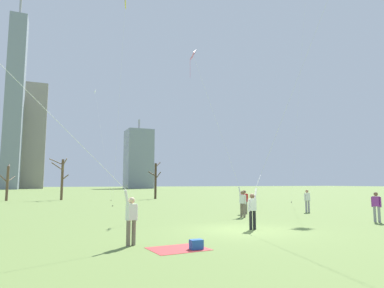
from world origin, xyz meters
TOP-DOWN VIEW (x-y plane):
  - ground_plane at (0.00, 0.00)m, footprint 400.00×400.00m
  - kite_flyer_midfield_left_red at (-6.38, -1.89)m, footprint 9.25×1.69m
  - kite_flyer_foreground_right_pink at (2.78, 5.75)m, footprint 1.65×5.84m
  - kite_flyer_foreground_left_purple at (1.63, -0.03)m, footprint 8.15×0.82m
  - bystander_watching_nearby at (8.26, -0.13)m, footprint 0.31×0.48m
  - bystander_strolling_midfield at (4.30, 6.91)m, footprint 0.41×0.37m
  - bystander_far_off_by_trees at (9.23, 6.30)m, footprint 0.51×0.22m
  - distant_kite_drifting_left_yellow at (-2.76, 14.85)m, footprint 0.18×4.28m
  - distant_kite_drifting_right_white at (-2.47, 34.80)m, footprint 1.67×7.88m
  - picnic_spot at (-3.91, -3.06)m, footprint 1.93×1.57m
  - bare_tree_center at (5.05, 30.88)m, footprint 1.90×2.35m
  - bare_tree_left_of_center at (-6.80, 32.49)m, footprint 2.37×2.35m
  - bare_tree_right_of_center at (-12.94, 32.84)m, footprint 2.19×3.14m
  - skyline_slender_spire at (-14.98, 132.14)m, footprint 8.52×8.06m
  - skyline_short_annex at (-21.36, 119.58)m, footprint 5.77×8.05m
  - skyline_wide_slab at (24.41, 120.84)m, footprint 10.22×10.94m

SIDE VIEW (x-z plane):
  - ground_plane at x=0.00m, z-range 0.00..0.00m
  - picnic_spot at x=-3.91m, z-range -0.06..0.25m
  - bystander_watching_nearby at x=8.26m, z-range 0.09..1.71m
  - bystander_strolling_midfield at x=4.30m, z-range 0.09..1.71m
  - bystander_far_off_by_trees at x=9.23m, z-range 0.09..1.71m
  - kite_flyer_midfield_left_red at x=-6.38m, z-range -3.23..6.97m
  - bare_tree_right_of_center at x=-12.94m, z-range 0.09..4.53m
  - bare_tree_center at x=5.05m, z-range 0.10..5.13m
  - kite_flyer_foreground_right_pink at x=2.78m, z-range -3.62..8.96m
  - bare_tree_left_of_center at x=-6.80m, z-range 0.24..5.51m
  - kite_flyer_foreground_left_purple at x=1.63m, z-range -5.49..12.41m
  - skyline_wide_slab at x=24.41m, z-range -2.23..25.97m
  - distant_kite_drifting_right_white at x=-2.47m, z-range 5.05..20.77m
  - distant_kite_drifting_left_yellow at x=-2.76m, z-range 6.95..25.16m
  - skyline_slender_spire at x=-14.98m, z-range 0.00..41.43m
  - skyline_short_annex at x=-21.36m, z-range -3.53..66.57m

